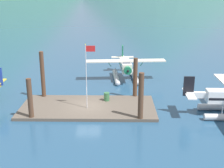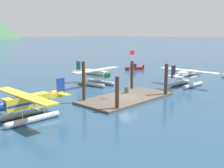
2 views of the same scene
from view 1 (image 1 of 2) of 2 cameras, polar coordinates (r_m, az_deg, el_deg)
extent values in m
plane|color=navy|center=(30.94, -4.53, -4.64)|extent=(1200.00, 1200.00, 0.00)
cube|color=brown|center=(30.89, -4.54, -4.39)|extent=(13.50, 6.39, 0.30)
cylinder|color=#4C3323|center=(28.55, -15.16, -2.86)|extent=(0.46, 0.46, 4.00)
cylinder|color=#4C3323|center=(27.33, 5.44, -2.56)|extent=(0.49, 0.49, 4.61)
cylinder|color=#4C3323|center=(33.58, -12.91, 1.54)|extent=(0.45, 0.45, 5.30)
cylinder|color=#4C3323|center=(33.06, 4.39, 1.03)|extent=(0.46, 0.46, 4.57)
cylinder|color=silver|center=(29.32, -4.86, 1.25)|extent=(0.08, 0.08, 6.32)
cube|color=red|center=(28.62, -4.10, 6.65)|extent=(0.90, 0.03, 0.56)
sphere|color=gold|center=(28.59, -5.03, 7.43)|extent=(0.10, 0.10, 0.10)
cylinder|color=#33663D|center=(32.02, -1.02, -2.39)|extent=(0.58, 0.58, 0.88)
torus|color=#33663D|center=(32.02, -1.02, -2.39)|extent=(0.62, 0.62, 0.04)
cylinder|color=#B7BABF|center=(40.80, 4.26, 1.37)|extent=(1.08, 5.63, 0.64)
sphere|color=#B7BABF|center=(38.15, 4.82, 0.20)|extent=(0.64, 0.64, 0.64)
cylinder|color=#B7BABF|center=(40.54, 0.75, 1.31)|extent=(1.08, 5.63, 0.64)
sphere|color=#B7BABF|center=(37.87, 1.07, 0.13)|extent=(0.64, 0.64, 0.64)
cylinder|color=#B7BABF|center=(39.47, 4.51, 1.82)|extent=(0.10, 0.10, 0.70)
cylinder|color=#B7BABF|center=(41.77, 4.06, 2.71)|extent=(0.10, 0.10, 0.70)
cylinder|color=#B7BABF|center=(39.21, 0.89, 1.76)|extent=(0.10, 0.10, 0.70)
cylinder|color=#B7BABF|center=(41.51, 0.63, 2.66)|extent=(0.10, 0.10, 0.70)
cube|color=silver|center=(40.23, 2.54, 3.56)|extent=(1.61, 4.88, 1.20)
cube|color=#196B47|center=(40.25, 2.54, 3.42)|extent=(1.62, 4.79, 0.24)
cube|color=#283347|center=(39.11, 2.71, 3.64)|extent=(1.14, 1.18, 0.56)
cube|color=silver|center=(39.78, 2.60, 4.39)|extent=(10.48, 2.21, 0.14)
cylinder|color=#196B47|center=(40.15, 5.72, 3.95)|extent=(0.63, 0.13, 0.84)
cylinder|color=#196B47|center=(39.69, -0.57, 3.88)|extent=(0.63, 0.13, 0.84)
cylinder|color=#196B47|center=(37.63, 2.97, 2.56)|extent=(1.00, 0.67, 0.96)
cone|color=black|center=(37.20, 3.05, 2.38)|extent=(0.39, 0.38, 0.36)
cube|color=silver|center=(43.35, 2.09, 4.72)|extent=(0.61, 2.23, 0.56)
cube|color=#196B47|center=(44.05, 1.99, 6.06)|extent=(0.20, 1.01, 1.90)
cube|color=silver|center=(44.11, 1.99, 5.08)|extent=(3.25, 1.05, 0.10)
cylinder|color=#B7BABF|center=(31.82, 18.75, -3.01)|extent=(0.10, 0.10, 0.70)
cylinder|color=#B7BABF|center=(29.60, 20.05, -4.70)|extent=(0.10, 0.10, 0.70)
cube|color=white|center=(29.81, 15.81, -1.97)|extent=(2.21, 0.49, 0.56)
cube|color=black|center=(29.34, 14.24, -0.40)|extent=(1.00, 0.14, 1.90)
cube|color=white|center=(29.60, 14.32, -1.78)|extent=(0.88, 3.22, 0.10)
camera|label=2|loc=(30.38, -76.95, -1.68)|focal=42.66mm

